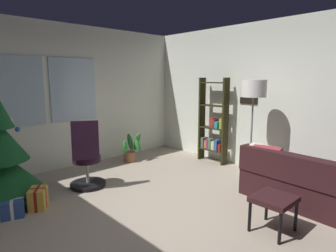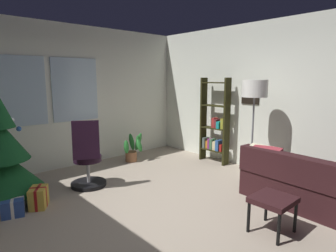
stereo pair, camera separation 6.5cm
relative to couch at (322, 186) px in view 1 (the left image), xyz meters
The scene contains 11 objects.
ground_plane 2.07m from the couch, 149.34° to the left, with size 5.02×5.92×0.10m, color tan.
wall_back_with_windows 4.56m from the couch, 113.70° to the left, with size 5.02×0.12×2.73m.
wall_right_with_frames 1.71m from the couch, 52.52° to the left, with size 0.12×5.92×2.73m.
couch is the anchor object (origin of this frame).
footstool 1.15m from the couch, behind, with size 0.45×0.42×0.42m.
gift_box_gold 3.85m from the couch, 138.53° to the left, with size 0.32×0.35×0.28m.
gift_box_blue 4.10m from the couch, 141.24° to the left, with size 0.34×0.37×0.22m.
office_chair 3.44m from the couch, 126.64° to the left, with size 0.57×0.60×1.10m.
bookshelf 2.41m from the couch, 76.88° to the left, with size 0.18×0.64×1.73m.
floor_lamp 1.71m from the couch, 81.94° to the left, with size 0.42×0.42×1.70m.
potted_plant 3.54m from the couch, 100.92° to the left, with size 0.47×0.46×0.61m.
Camera 1 is at (-2.29, -2.29, 1.72)m, focal length 30.28 mm.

